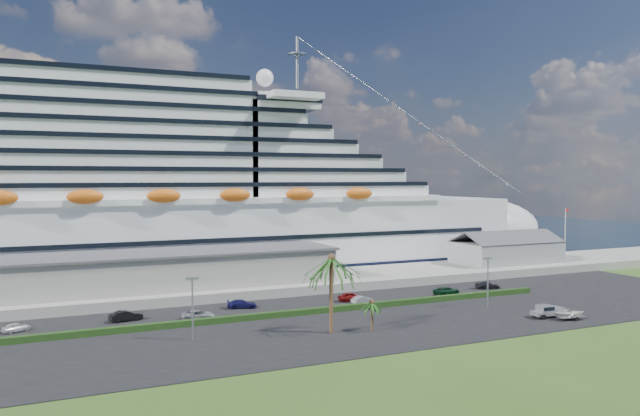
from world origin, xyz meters
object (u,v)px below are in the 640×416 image
boat_trailer (571,313)px  parked_car_3 (242,304)px  cruise_ship (162,199)px  pickup_truck (548,311)px

boat_trailer → parked_car_3: bearing=145.9°
parked_car_3 → boat_trailer: bearing=-108.2°
cruise_ship → boat_trailer: (47.30, -67.77, -15.58)m
parked_car_3 → boat_trailer: boat_trailer is taller
cruise_ship → parked_car_3: size_ratio=40.10×
cruise_ship → parked_car_3: bearing=-82.2°
cruise_ship → pickup_truck: size_ratio=34.72×
pickup_truck → boat_trailer: 3.25m
cruise_ship → boat_trailer: size_ratio=35.37×
parked_car_3 → boat_trailer: 50.62m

